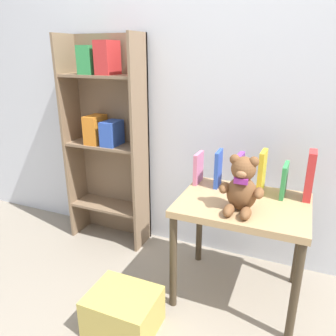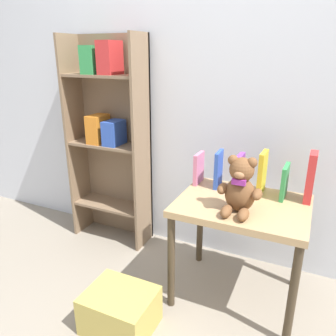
{
  "view_description": "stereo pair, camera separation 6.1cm",
  "coord_description": "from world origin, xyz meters",
  "px_view_note": "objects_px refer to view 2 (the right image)",
  "views": [
    {
      "loc": [
        0.49,
        -0.65,
        1.31
      ],
      "look_at": [
        -0.2,
        0.98,
        0.69
      ],
      "focal_mm": 35.0,
      "sensor_mm": 36.0,
      "label": 1
    },
    {
      "loc": [
        0.54,
        -0.63,
        1.31
      ],
      "look_at": [
        -0.2,
        0.98,
        0.69
      ],
      "focal_mm": 35.0,
      "sensor_mm": 36.0,
      "label": 2
    }
  ],
  "objects_px": {
    "book_standing_blue": "(218,169)",
    "book_standing_red": "(311,177)",
    "book_standing_purple": "(239,173)",
    "storage_bin": "(120,310)",
    "bookshelf_side": "(110,131)",
    "display_table": "(241,217)",
    "teddy_bear": "(240,187)",
    "book_standing_pink": "(199,168)",
    "book_standing_yellow": "(262,173)",
    "book_standing_green": "(285,182)"
  },
  "relations": [
    {
      "from": "book_standing_red",
      "to": "storage_bin",
      "type": "height_order",
      "value": "book_standing_red"
    },
    {
      "from": "book_standing_green",
      "to": "storage_bin",
      "type": "bearing_deg",
      "value": -133.7
    },
    {
      "from": "bookshelf_side",
      "to": "book_standing_purple",
      "type": "relative_size",
      "value": 6.81
    },
    {
      "from": "bookshelf_side",
      "to": "book_standing_pink",
      "type": "xyz_separation_m",
      "value": [
        0.7,
        -0.12,
        -0.13
      ]
    },
    {
      "from": "teddy_bear",
      "to": "book_standing_yellow",
      "type": "bearing_deg",
      "value": 78.08
    },
    {
      "from": "bookshelf_side",
      "to": "display_table",
      "type": "bearing_deg",
      "value": -15.8
    },
    {
      "from": "teddy_bear",
      "to": "display_table",
      "type": "bearing_deg",
      "value": 91.2
    },
    {
      "from": "display_table",
      "to": "book_standing_pink",
      "type": "relative_size",
      "value": 3.62
    },
    {
      "from": "teddy_bear",
      "to": "book_standing_yellow",
      "type": "xyz_separation_m",
      "value": [
        0.06,
        0.28,
        -0.01
      ]
    },
    {
      "from": "display_table",
      "to": "teddy_bear",
      "type": "relative_size",
      "value": 2.37
    },
    {
      "from": "book_standing_pink",
      "to": "book_standing_yellow",
      "type": "distance_m",
      "value": 0.36
    },
    {
      "from": "book_standing_pink",
      "to": "book_standing_green",
      "type": "height_order",
      "value": "book_standing_pink"
    },
    {
      "from": "bookshelf_side",
      "to": "book_standing_red",
      "type": "bearing_deg",
      "value": -5.19
    },
    {
      "from": "book_standing_green",
      "to": "book_standing_red",
      "type": "relative_size",
      "value": 0.69
    },
    {
      "from": "bookshelf_side",
      "to": "storage_bin",
      "type": "distance_m",
      "value": 1.16
    },
    {
      "from": "book_standing_pink",
      "to": "book_standing_red",
      "type": "height_order",
      "value": "book_standing_red"
    },
    {
      "from": "book_standing_pink",
      "to": "book_standing_green",
      "type": "distance_m",
      "value": 0.48
    },
    {
      "from": "bookshelf_side",
      "to": "teddy_bear",
      "type": "bearing_deg",
      "value": -21.18
    },
    {
      "from": "bookshelf_side",
      "to": "storage_bin",
      "type": "xyz_separation_m",
      "value": [
        0.53,
        -0.76,
        -0.7
      ]
    },
    {
      "from": "bookshelf_side",
      "to": "book_standing_green",
      "type": "relative_size",
      "value": 7.9
    },
    {
      "from": "book_standing_yellow",
      "to": "book_standing_purple",
      "type": "bearing_deg",
      "value": -167.95
    },
    {
      "from": "book_standing_blue",
      "to": "book_standing_red",
      "type": "distance_m",
      "value": 0.48
    },
    {
      "from": "bookshelf_side",
      "to": "display_table",
      "type": "xyz_separation_m",
      "value": [
        1.0,
        -0.28,
        -0.31
      ]
    },
    {
      "from": "book_standing_purple",
      "to": "bookshelf_side",
      "type": "bearing_deg",
      "value": 174.05
    },
    {
      "from": "book_standing_purple",
      "to": "book_standing_blue",
      "type": "bearing_deg",
      "value": 178.46
    },
    {
      "from": "book_standing_pink",
      "to": "display_table",
      "type": "bearing_deg",
      "value": -27.38
    },
    {
      "from": "bookshelf_side",
      "to": "book_standing_purple",
      "type": "height_order",
      "value": "bookshelf_side"
    },
    {
      "from": "book_standing_purple",
      "to": "book_standing_green",
      "type": "xyz_separation_m",
      "value": [
        0.24,
        0.0,
        -0.01
      ]
    },
    {
      "from": "book_standing_blue",
      "to": "book_standing_yellow",
      "type": "bearing_deg",
      "value": 0.87
    },
    {
      "from": "bookshelf_side",
      "to": "book_standing_red",
      "type": "distance_m",
      "value": 1.31
    },
    {
      "from": "book_standing_pink",
      "to": "bookshelf_side",
      "type": "bearing_deg",
      "value": 171.24
    },
    {
      "from": "book_standing_blue",
      "to": "storage_bin",
      "type": "distance_m",
      "value": 0.91
    },
    {
      "from": "book_standing_purple",
      "to": "storage_bin",
      "type": "relative_size",
      "value": 0.62
    },
    {
      "from": "book_standing_pink",
      "to": "book_standing_red",
      "type": "bearing_deg",
      "value": 1.15
    },
    {
      "from": "teddy_bear",
      "to": "book_standing_purple",
      "type": "distance_m",
      "value": 0.26
    },
    {
      "from": "book_standing_pink",
      "to": "book_standing_blue",
      "type": "xyz_separation_m",
      "value": [
        0.12,
        -0.01,
        0.01
      ]
    },
    {
      "from": "book_standing_blue",
      "to": "book_standing_green",
      "type": "bearing_deg",
      "value": -2.68
    },
    {
      "from": "teddy_bear",
      "to": "book_standing_red",
      "type": "relative_size",
      "value": 1.06
    },
    {
      "from": "book_standing_purple",
      "to": "storage_bin",
      "type": "distance_m",
      "value": 0.95
    },
    {
      "from": "book_standing_pink",
      "to": "book_standing_purple",
      "type": "distance_m",
      "value": 0.24
    },
    {
      "from": "book_standing_blue",
      "to": "book_standing_purple",
      "type": "distance_m",
      "value": 0.12
    },
    {
      "from": "display_table",
      "to": "book_standing_red",
      "type": "xyz_separation_m",
      "value": [
        0.3,
        0.16,
        0.21
      ]
    },
    {
      "from": "bookshelf_side",
      "to": "storage_bin",
      "type": "bearing_deg",
      "value": -55.01
    },
    {
      "from": "book_standing_blue",
      "to": "book_standing_red",
      "type": "relative_size",
      "value": 0.8
    },
    {
      "from": "teddy_bear",
      "to": "book_standing_purple",
      "type": "xyz_separation_m",
      "value": [
        -0.06,
        0.25,
        -0.02
      ]
    },
    {
      "from": "bookshelf_side",
      "to": "book_standing_green",
      "type": "height_order",
      "value": "bookshelf_side"
    },
    {
      "from": "book_standing_blue",
      "to": "storage_bin",
      "type": "xyz_separation_m",
      "value": [
        -0.29,
        -0.63,
        -0.58
      ]
    },
    {
      "from": "display_table",
      "to": "book_standing_purple",
      "type": "relative_size",
      "value": 3.16
    },
    {
      "from": "book_standing_blue",
      "to": "book_standing_green",
      "type": "relative_size",
      "value": 1.17
    },
    {
      "from": "teddy_bear",
      "to": "storage_bin",
      "type": "bearing_deg",
      "value": -141.8
    }
  ]
}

